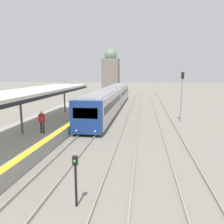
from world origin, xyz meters
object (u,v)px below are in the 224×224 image
object	(u,v)px
person_on_platform	(42,120)
signal_mast_far	(182,91)
train_near	(112,97)
signal_post_near	(76,176)

from	to	relation	value
person_on_platform	signal_mast_far	distance (m)	15.06
train_near	signal_mast_far	distance (m)	11.58
signal_post_near	train_near	bearing A→B (deg)	95.03
person_on_platform	train_near	xyz separation A→B (m)	(2.72, 17.00, -0.10)
person_on_platform	train_near	distance (m)	17.22
person_on_platform	train_near	world-z (taller)	train_near
person_on_platform	signal_post_near	distance (m)	8.62
train_near	signal_post_near	xyz separation A→B (m)	(2.12, -24.12, -0.46)
train_near	signal_mast_far	world-z (taller)	signal_mast_far
signal_post_near	signal_mast_far	bearing A→B (deg)	68.31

